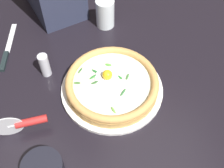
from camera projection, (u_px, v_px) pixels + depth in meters
name	position (u px, v px, depth m)	size (l,w,h in m)	color
ground_plane	(121.00, 96.00, 0.88)	(2.40, 2.40, 0.03)	black
pizza_plate	(112.00, 89.00, 0.87)	(0.32, 0.32, 0.01)	white
pizza	(112.00, 83.00, 0.85)	(0.28, 0.28, 0.06)	tan
pizza_cutter	(23.00, 123.00, 0.76)	(0.03, 0.15, 0.09)	silver
table_knife	(6.00, 53.00, 0.96)	(0.23, 0.05, 0.01)	silver
drinking_glass	(106.00, 15.00, 1.02)	(0.07, 0.07, 0.11)	silver
pepper_shaker	(45.00, 65.00, 0.88)	(0.03, 0.03, 0.08)	silver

